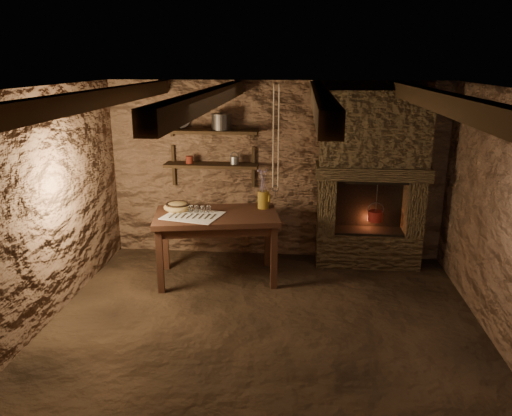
# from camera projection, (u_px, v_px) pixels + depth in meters

# --- Properties ---
(floor) EXTENTS (4.50, 4.50, 0.00)m
(floor) POSITION_uv_depth(u_px,v_px,m) (264.00, 325.00, 5.19)
(floor) COLOR black
(floor) RESTS_ON ground
(back_wall) EXTENTS (4.50, 0.04, 2.40)m
(back_wall) POSITION_uv_depth(u_px,v_px,m) (276.00, 171.00, 6.76)
(back_wall) COLOR #4B3123
(back_wall) RESTS_ON floor
(front_wall) EXTENTS (4.50, 0.04, 2.40)m
(front_wall) POSITION_uv_depth(u_px,v_px,m) (238.00, 315.00, 2.94)
(front_wall) COLOR #4B3123
(front_wall) RESTS_ON floor
(left_wall) EXTENTS (0.04, 4.00, 2.40)m
(left_wall) POSITION_uv_depth(u_px,v_px,m) (43.00, 209.00, 5.05)
(left_wall) COLOR #4B3123
(left_wall) RESTS_ON floor
(right_wall) EXTENTS (0.04, 4.00, 2.40)m
(right_wall) POSITION_uv_depth(u_px,v_px,m) (505.00, 221.00, 4.65)
(right_wall) COLOR #4B3123
(right_wall) RESTS_ON floor
(ceiling) EXTENTS (4.50, 4.00, 0.04)m
(ceiling) POSITION_uv_depth(u_px,v_px,m) (265.00, 88.00, 4.51)
(ceiling) COLOR black
(ceiling) RESTS_ON back_wall
(beam_far_left) EXTENTS (0.14, 3.95, 0.16)m
(beam_far_left) POSITION_uv_depth(u_px,v_px,m) (105.00, 97.00, 4.66)
(beam_far_left) COLOR black
(beam_far_left) RESTS_ON ceiling
(beam_mid_left) EXTENTS (0.14, 3.95, 0.16)m
(beam_mid_left) POSITION_uv_depth(u_px,v_px,m) (211.00, 98.00, 4.58)
(beam_mid_left) COLOR black
(beam_mid_left) RESTS_ON ceiling
(beam_mid_right) EXTENTS (0.14, 3.95, 0.16)m
(beam_mid_right) POSITION_uv_depth(u_px,v_px,m) (320.00, 99.00, 4.49)
(beam_mid_right) COLOR black
(beam_mid_right) RESTS_ON ceiling
(beam_far_right) EXTENTS (0.14, 3.95, 0.16)m
(beam_far_right) POSITION_uv_depth(u_px,v_px,m) (434.00, 99.00, 4.40)
(beam_far_right) COLOR black
(beam_far_right) RESTS_ON ceiling
(shelf_lower) EXTENTS (1.25, 0.30, 0.04)m
(shelf_lower) POSITION_uv_depth(u_px,v_px,m) (211.00, 165.00, 6.65)
(shelf_lower) COLOR black
(shelf_lower) RESTS_ON back_wall
(shelf_upper) EXTENTS (1.25, 0.30, 0.04)m
(shelf_upper) POSITION_uv_depth(u_px,v_px,m) (211.00, 131.00, 6.52)
(shelf_upper) COLOR black
(shelf_upper) RESTS_ON back_wall
(hearth) EXTENTS (1.43, 0.51, 2.30)m
(hearth) POSITION_uv_depth(u_px,v_px,m) (372.00, 175.00, 6.42)
(hearth) COLOR #372B1B
(hearth) RESTS_ON floor
(work_table) EXTENTS (1.62, 1.10, 0.85)m
(work_table) POSITION_uv_depth(u_px,v_px,m) (217.00, 244.00, 6.18)
(work_table) COLOR #361D13
(work_table) RESTS_ON floor
(linen_cloth) EXTENTS (0.75, 0.66, 0.01)m
(linen_cloth) POSITION_uv_depth(u_px,v_px,m) (193.00, 216.00, 5.98)
(linen_cloth) COLOR silver
(linen_cloth) RESTS_ON work_table
(pewter_cutlery_row) EXTENTS (0.58, 0.33, 0.01)m
(pewter_cutlery_row) POSITION_uv_depth(u_px,v_px,m) (192.00, 215.00, 5.96)
(pewter_cutlery_row) COLOR gray
(pewter_cutlery_row) RESTS_ON linen_cloth
(drinking_glasses) EXTENTS (0.21, 0.06, 0.08)m
(drinking_glasses) POSITION_uv_depth(u_px,v_px,m) (197.00, 209.00, 6.09)
(drinking_glasses) COLOR silver
(drinking_glasses) RESTS_ON linen_cloth
(stoneware_jug) EXTENTS (0.17, 0.17, 0.50)m
(stoneware_jug) POSITION_uv_depth(u_px,v_px,m) (264.00, 191.00, 6.24)
(stoneware_jug) COLOR olive
(stoneware_jug) RESTS_ON work_table
(wooden_bowl) EXTENTS (0.44, 0.44, 0.12)m
(wooden_bowl) POSITION_uv_depth(u_px,v_px,m) (178.00, 207.00, 6.20)
(wooden_bowl) COLOR olive
(wooden_bowl) RESTS_ON work_table
(iron_stockpot) EXTENTS (0.30, 0.30, 0.19)m
(iron_stockpot) POSITION_uv_depth(u_px,v_px,m) (222.00, 123.00, 6.48)
(iron_stockpot) COLOR #2F2C2A
(iron_stockpot) RESTS_ON shelf_upper
(tin_pan) EXTENTS (0.29, 0.21, 0.27)m
(tin_pan) POSITION_uv_depth(u_px,v_px,m) (180.00, 118.00, 6.61)
(tin_pan) COLOR #999894
(tin_pan) RESTS_ON shelf_upper
(small_kettle) EXTENTS (0.16, 0.13, 0.16)m
(small_kettle) POSITION_uv_depth(u_px,v_px,m) (234.00, 160.00, 6.60)
(small_kettle) COLOR #999894
(small_kettle) RESTS_ON shelf_lower
(rusty_tin) EXTENTS (0.10, 0.10, 0.10)m
(rusty_tin) POSITION_uv_depth(u_px,v_px,m) (189.00, 160.00, 6.66)
(rusty_tin) COLOR #5E1B12
(rusty_tin) RESTS_ON shelf_lower
(red_pot) EXTENTS (0.25, 0.25, 0.54)m
(red_pot) POSITION_uv_depth(u_px,v_px,m) (375.00, 215.00, 6.51)
(red_pot) COLOR maroon
(red_pot) RESTS_ON hearth
(hanging_ropes) EXTENTS (0.08, 0.08, 1.20)m
(hanging_ropes) POSITION_uv_depth(u_px,v_px,m) (276.00, 137.00, 5.67)
(hanging_ropes) COLOR beige
(hanging_ropes) RESTS_ON ceiling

